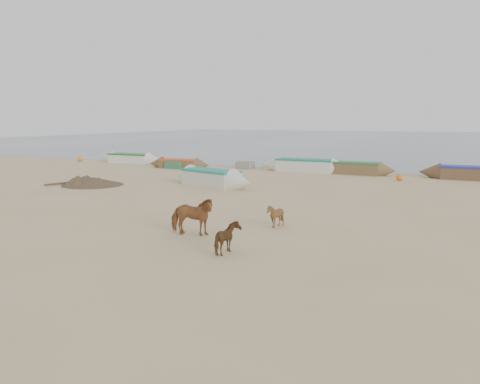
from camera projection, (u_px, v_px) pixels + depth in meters
name	position (u px, v px, depth m)	size (l,w,h in m)	color
ground	(188.00, 240.00, 15.16)	(140.00, 140.00, 0.00)	tan
sea	(414.00, 140.00, 88.55)	(160.00, 160.00, 0.00)	slate
cow_adult	(192.00, 216.00, 15.61)	(0.71, 1.55, 1.31)	brown
calf_front	(275.00, 216.00, 16.81)	(0.70, 0.79, 0.87)	brown
calf_right	(228.00, 239.00, 13.52)	(0.90, 0.77, 0.90)	#55371B
near_canoe	(211.00, 178.00, 27.27)	(6.13, 1.44, 0.95)	silver
debris_pile	(94.00, 181.00, 27.61)	(3.51, 3.51, 0.47)	brown
waterline_canoes	(368.00, 169.00, 32.47)	(50.82, 3.44, 0.95)	white
beach_clutter	(400.00, 174.00, 30.87)	(47.53, 4.04, 0.64)	#316D48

